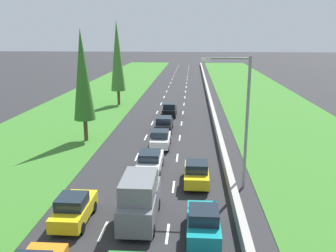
# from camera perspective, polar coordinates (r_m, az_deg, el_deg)

# --- Properties ---
(ground_plane) EXTENTS (300.00, 300.00, 0.00)m
(ground_plane) POSITION_cam_1_polar(r_m,az_deg,el_deg) (62.78, 1.19, 5.12)
(ground_plane) COLOR #28282B
(ground_plane) RESTS_ON ground
(grass_verge_left) EXTENTS (14.00, 140.00, 0.04)m
(grass_verge_left) POSITION_cam_1_polar(r_m,az_deg,el_deg) (64.62, -10.14, 5.19)
(grass_verge_left) COLOR #387528
(grass_verge_left) RESTS_ON ground
(grass_verge_right) EXTENTS (14.00, 140.00, 0.04)m
(grass_verge_right) POSITION_cam_1_polar(r_m,az_deg,el_deg) (63.75, 14.23, 4.84)
(grass_verge_right) COLOR #387528
(grass_verge_right) RESTS_ON ground
(median_barrier) EXTENTS (0.44, 120.00, 0.85)m
(median_barrier) POSITION_cam_1_polar(r_m,az_deg,el_deg) (62.71, 6.42, 5.42)
(median_barrier) COLOR #9E9B93
(median_barrier) RESTS_ON ground
(lane_markings) EXTENTS (3.64, 116.00, 0.01)m
(lane_markings) POSITION_cam_1_polar(r_m,az_deg,el_deg) (62.78, 1.19, 5.13)
(lane_markings) COLOR white
(lane_markings) RESTS_ON ground
(grey_van_centre_lane) EXTENTS (1.96, 4.90, 2.82)m
(grey_van_centre_lane) POSITION_cam_1_polar(r_m,az_deg,el_deg) (20.32, -4.56, -11.61)
(grey_van_centre_lane) COLOR slate
(grey_van_centre_lane) RESTS_ON ground
(white_sedan_centre_lane) EXTENTS (1.82, 4.50, 1.64)m
(white_sedan_centre_lane) POSITION_cam_1_polar(r_m,az_deg,el_deg) (27.48, -2.92, -5.74)
(white_sedan_centre_lane) COLOR white
(white_sedan_centre_lane) RESTS_ON ground
(teal_hatchback_right_lane) EXTENTS (1.74, 3.90, 1.72)m
(teal_hatchback_right_lane) POSITION_cam_1_polar(r_m,az_deg,el_deg) (19.24, 5.68, -15.14)
(teal_hatchback_right_lane) COLOR teal
(teal_hatchback_right_lane) RESTS_ON ground
(white_hatchback_centre_lane) EXTENTS (1.74, 3.90, 1.72)m
(white_hatchback_centre_lane) POSITION_cam_1_polar(r_m,az_deg,el_deg) (33.12, -1.20, -2.10)
(white_hatchback_centre_lane) COLOR white
(white_hatchback_centre_lane) RESTS_ON ground
(black_sedan_centre_lane) EXTENTS (1.82, 4.50, 1.64)m
(black_sedan_centre_lane) POSITION_cam_1_polar(r_m,az_deg,el_deg) (38.61, -0.64, 0.30)
(black_sedan_centre_lane) COLOR black
(black_sedan_centre_lane) RESTS_ON ground
(black_hatchback_centre_lane) EXTENTS (1.74, 3.90, 1.72)m
(black_hatchback_centre_lane) POSITION_cam_1_polar(r_m,az_deg,el_deg) (45.80, 0.24, 2.62)
(black_hatchback_centre_lane) COLOR black
(black_hatchback_centre_lane) RESTS_ON ground
(yellow_hatchback_left_lane) EXTENTS (1.74, 3.90, 1.72)m
(yellow_hatchback_left_lane) POSITION_cam_1_polar(r_m,az_deg,el_deg) (21.12, -14.88, -12.73)
(yellow_hatchback_left_lane) COLOR yellow
(yellow_hatchback_left_lane) RESTS_ON ground
(yellow_hatchback_right_lane) EXTENTS (1.74, 3.90, 1.72)m
(yellow_hatchback_right_lane) POSITION_cam_1_polar(r_m,az_deg,el_deg) (25.33, 4.58, -7.52)
(yellow_hatchback_right_lane) COLOR yellow
(yellow_hatchback_right_lane) RESTS_ON ground
(poplar_tree_second) EXTENTS (2.07, 2.07, 10.89)m
(poplar_tree_second) POSITION_cam_1_polar(r_m,az_deg,el_deg) (35.10, -13.58, 7.89)
(poplar_tree_second) COLOR #4C3823
(poplar_tree_second) RESTS_ON ground
(poplar_tree_third) EXTENTS (2.11, 2.11, 12.29)m
(poplar_tree_third) POSITION_cam_1_polar(r_m,az_deg,el_deg) (52.80, -8.15, 11.04)
(poplar_tree_third) COLOR #4C3823
(poplar_tree_third) RESTS_ON ground
(street_light_mast) EXTENTS (3.20, 0.28, 9.00)m
(street_light_mast) POSITION_cam_1_polar(r_m,az_deg,el_deg) (23.89, 11.80, 1.91)
(street_light_mast) COLOR gray
(street_light_mast) RESTS_ON ground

